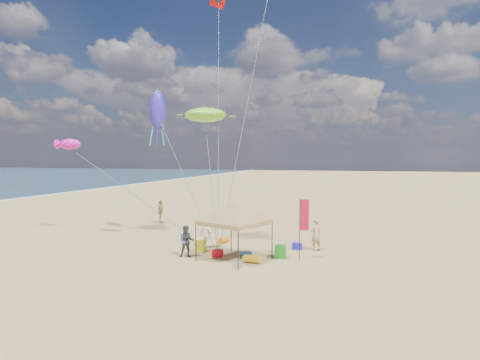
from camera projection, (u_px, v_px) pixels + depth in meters
The scene contains 18 objects.
ground at pixel (224, 260), 21.72m from camera, with size 280.00×280.00×0.00m, color tan.
canopy_tent at pixel (234, 204), 21.47m from camera, with size 5.23×5.23×3.50m.
feather_flag at pixel (303, 219), 21.57m from camera, with size 0.48×0.17×3.23m.
cooler_red at pixel (217, 253), 22.35m from camera, with size 0.54×0.38×0.38m, color red.
cooler_blue at pixel (297, 246), 24.07m from camera, with size 0.54×0.38×0.38m, color #1F14AA.
bag_navy at pixel (246, 255), 22.01m from camera, with size 0.36×0.36×0.60m, color #0C1E37.
bag_orange at pixel (224, 240), 25.85m from camera, with size 0.36×0.36×0.60m, color orange.
chair_green at pixel (280, 252), 22.00m from camera, with size 0.50×0.50×0.70m, color #197C16.
chair_yellow at pixel (201, 246), 23.50m from camera, with size 0.50×0.50×0.70m, color yellow.
crate_grey at pixel (239, 264), 20.20m from camera, with size 0.34×0.30×0.28m, color gray.
beach_cart at pixel (252, 259), 21.12m from camera, with size 0.90×0.50×0.24m, color gold.
person_near_a at pixel (316, 234), 23.75m from camera, with size 0.68×0.45×1.86m, color tan.
person_near_b at pixel (187, 241), 22.20m from camera, with size 0.84×0.65×1.72m, color #383D4C.
person_near_c at pixel (207, 232), 24.66m from camera, with size 1.14×0.66×1.77m, color silver.
person_far_a at pixel (161, 212), 33.63m from camera, with size 1.08×0.45×1.84m, color #A3613E.
turtle_kite at pixel (205, 115), 25.63m from camera, with size 2.62×2.09×0.87m, color #66CD29.
fish_kite at pixel (70, 144), 28.23m from camera, with size 1.66×0.83×0.74m, color #CF14AC.
squid_kite at pixel (158, 110), 26.98m from camera, with size 1.03×1.03×2.67m, color #2F23AA.
Camera 1 is at (6.84, -20.35, 5.37)m, focal length 31.20 mm.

